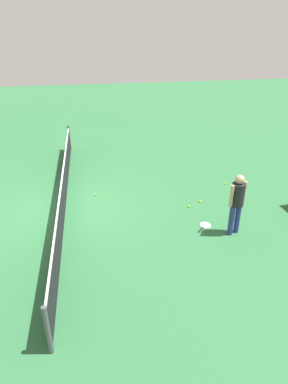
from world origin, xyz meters
The scene contains 8 objects.
ground_plane centered at (0.00, 0.00, 0.00)m, with size 40.00×40.00×0.00m, color #2D6B3D.
court_net centered at (0.00, 0.00, 0.50)m, with size 10.09×0.09×1.07m.
player_near_side centered at (-1.98, -4.49, 1.01)m, with size 0.44×0.52×1.70m.
tennis_racket_near_player centered at (-1.54, -3.86, 0.01)m, with size 0.54×0.53×0.03m.
tennis_ball_near_player centered at (0.69, -0.93, 0.03)m, with size 0.07×0.07×0.07m, color #C6E033.
tennis_ball_by_net centered at (-0.47, -3.70, 0.03)m, with size 0.07×0.07×0.07m, color #C6E033.
tennis_ball_midcourt centered at (0.87, -5.33, 0.03)m, with size 0.07×0.07×0.07m, color #C6E033.
tennis_ball_baseline centered at (-0.23, -4.13, 0.03)m, with size 0.07×0.07×0.07m, color #C6E033.
Camera 1 is at (-9.27, -0.97, 5.28)m, focal length 32.55 mm.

